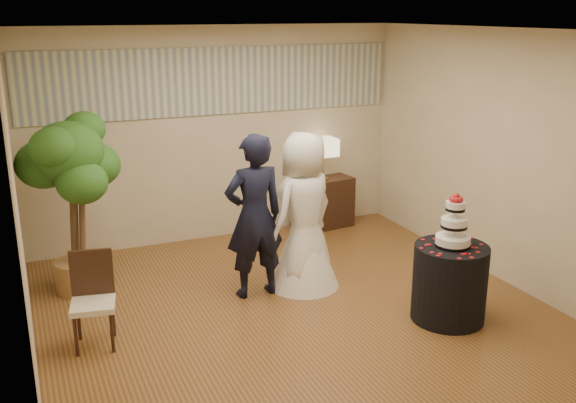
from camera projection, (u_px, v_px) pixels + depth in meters
name	position (u px, v px, depth m)	size (l,w,h in m)	color
floor	(295.00, 310.00, 6.62)	(5.00, 5.00, 0.00)	brown
ceiling	(295.00, 30.00, 5.82)	(5.00, 5.00, 0.00)	white
wall_back	(217.00, 135.00, 8.42)	(5.00, 0.06, 2.80)	beige
wall_front	(457.00, 271.00, 4.02)	(5.00, 0.06, 2.80)	beige
wall_left	(18.00, 210.00, 5.27)	(0.06, 5.00, 2.80)	beige
wall_right	(499.00, 157.00, 7.17)	(0.06, 5.00, 2.80)	beige
mural_border	(216.00, 81.00, 8.20)	(4.90, 0.02, 0.85)	#A8AC9A
groom	(254.00, 216.00, 6.75)	(0.65, 0.43, 1.78)	black
bride	(304.00, 211.00, 6.98)	(0.85, 0.80, 1.75)	white
cake_table	(449.00, 283.00, 6.33)	(0.73, 0.73, 0.77)	black
wedding_cake	(454.00, 220.00, 6.14)	(0.34, 0.34, 0.54)	white
console	(323.00, 203.00, 9.05)	(0.85, 0.38, 0.71)	black
table_lamp	(324.00, 159.00, 8.87)	(0.32, 0.32, 0.58)	beige
ficus_tree	(73.00, 204.00, 6.84)	(0.94, 0.94, 1.98)	#2D611E
side_chair	(93.00, 302.00, 5.80)	(0.41, 0.43, 0.88)	black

